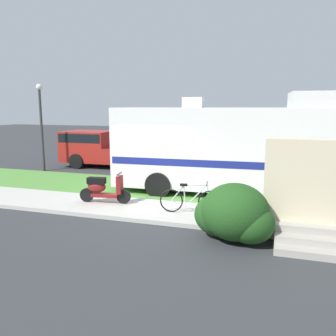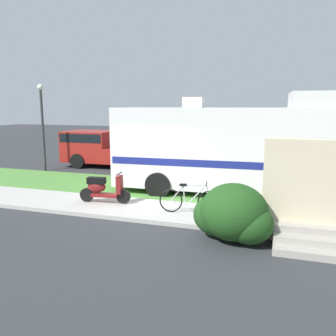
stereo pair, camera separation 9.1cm
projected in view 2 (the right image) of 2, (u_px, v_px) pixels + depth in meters
name	position (u px, v px, depth m)	size (l,w,h in m)	color
ground_plane	(147.00, 201.00, 11.72)	(80.00, 80.00, 0.00)	#2D3033
sidewalk	(132.00, 209.00, 10.58)	(24.00, 2.00, 0.12)	#ADAAA3
grass_strip	(161.00, 189.00, 13.11)	(24.00, 3.40, 0.08)	#4C8438
motorhome_rv	(229.00, 147.00, 12.30)	(7.87, 2.86, 3.58)	silver
scooter	(103.00, 188.00, 10.99)	(1.66, 0.54, 0.97)	black
bicycle	(190.00, 200.00, 9.92)	(1.75, 0.52, 0.89)	black
pickup_truck_near	(106.00, 148.00, 18.23)	(5.48, 2.31, 1.84)	maroon
pickup_truck_far	(322.00, 148.00, 18.27)	(5.47, 2.41, 1.83)	#1E2328
porch_steps	(307.00, 203.00, 7.93)	(2.00, 1.26, 2.40)	#9E998E
bush_by_porch	(233.00, 215.00, 8.11)	(1.90, 1.43, 1.35)	#1E4719
bottle_green	(298.00, 221.00, 8.99)	(0.06, 0.06, 0.23)	#19722D
street_lamp_post	(42.00, 119.00, 16.71)	(0.28, 0.28, 4.16)	#333338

